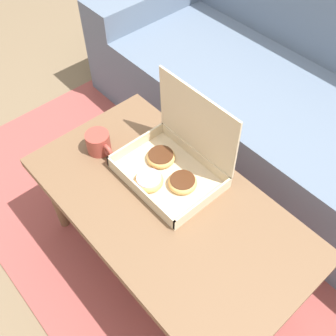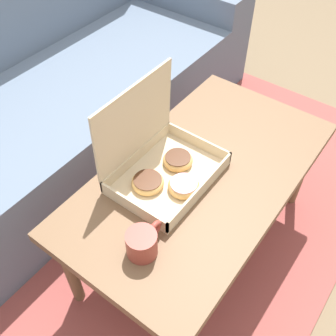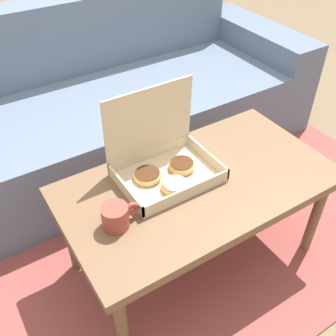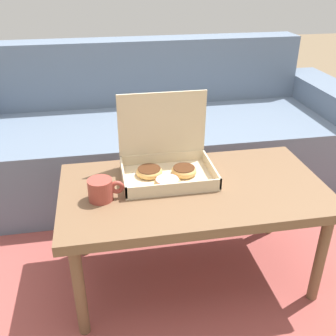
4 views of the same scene
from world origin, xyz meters
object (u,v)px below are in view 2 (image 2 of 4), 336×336
object	(u,v)px
couch	(37,112)
pastry_box	(162,163)
coffee_mug	(143,243)
coffee_table	(201,182)

from	to	relation	value
couch	pastry_box	distance (m)	0.87
couch	coffee_mug	bearing A→B (deg)	-110.68
couch	coffee_mug	world-z (taller)	couch
coffee_table	couch	bearing A→B (deg)	90.00
pastry_box	coffee_mug	xyz separation A→B (m)	(-0.27, -0.14, -0.02)
pastry_box	coffee_table	bearing A→B (deg)	-49.27
coffee_table	coffee_mug	distance (m)	0.38
coffee_table	coffee_mug	bearing A→B (deg)	-175.21
couch	pastry_box	bearing A→B (deg)	-96.36
pastry_box	coffee_mug	bearing A→B (deg)	-153.18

